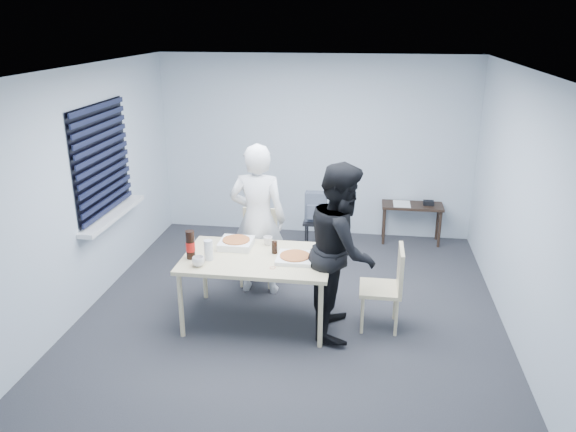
% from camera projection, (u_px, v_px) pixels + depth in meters
% --- Properties ---
extents(room, '(5.00, 5.00, 5.00)m').
position_uv_depth(room, '(105.00, 169.00, 6.36)').
color(room, '#2C2C31').
rests_on(room, ground).
extents(dining_table, '(1.52, 0.96, 0.74)m').
position_uv_depth(dining_table, '(257.00, 262.00, 5.78)').
color(dining_table, beige).
rests_on(dining_table, ground).
extents(chair_far, '(0.42, 0.42, 0.89)m').
position_uv_depth(chair_far, '(259.00, 240.00, 6.79)').
color(chair_far, beige).
rests_on(chair_far, ground).
extents(chair_right, '(0.42, 0.42, 0.89)m').
position_uv_depth(chair_right, '(389.00, 282.00, 5.72)').
color(chair_right, beige).
rests_on(chair_right, ground).
extents(person_white, '(0.65, 0.42, 1.77)m').
position_uv_depth(person_white, '(258.00, 220.00, 6.39)').
color(person_white, silver).
rests_on(person_white, ground).
extents(person_black, '(0.47, 0.86, 1.77)m').
position_uv_depth(person_black, '(342.00, 249.00, 5.57)').
color(person_black, black).
rests_on(person_black, ground).
extents(side_table, '(0.85, 0.38, 0.57)m').
position_uv_depth(side_table, '(412.00, 210.00, 7.95)').
color(side_table, black).
rests_on(side_table, ground).
extents(stool, '(0.32, 0.32, 0.44)m').
position_uv_depth(stool, '(315.00, 228.00, 7.69)').
color(stool, black).
rests_on(stool, ground).
extents(backpack, '(0.29, 0.21, 0.40)m').
position_uv_depth(backpack, '(316.00, 207.00, 7.58)').
color(backpack, slate).
rests_on(backpack, stool).
extents(pizza_box_a, '(0.34, 0.34, 0.09)m').
position_uv_depth(pizza_box_a, '(236.00, 243.00, 6.00)').
color(pizza_box_a, white).
rests_on(pizza_box_a, dining_table).
extents(pizza_box_b, '(0.36, 0.36, 0.05)m').
position_uv_depth(pizza_box_b, '(295.00, 258.00, 5.68)').
color(pizza_box_b, white).
rests_on(pizza_box_b, dining_table).
extents(mug_a, '(0.17, 0.17, 0.10)m').
position_uv_depth(mug_a, '(198.00, 261.00, 5.53)').
color(mug_a, white).
rests_on(mug_a, dining_table).
extents(mug_b, '(0.10, 0.10, 0.09)m').
position_uv_depth(mug_b, '(268.00, 241.00, 6.05)').
color(mug_b, white).
rests_on(mug_b, dining_table).
extents(cola_glass, '(0.07, 0.07, 0.13)m').
position_uv_depth(cola_glass, '(275.00, 247.00, 5.83)').
color(cola_glass, black).
rests_on(cola_glass, dining_table).
extents(soda_bottle, '(0.09, 0.09, 0.30)m').
position_uv_depth(soda_bottle, '(190.00, 245.00, 5.68)').
color(soda_bottle, black).
rests_on(soda_bottle, dining_table).
extents(plastic_cups, '(0.10, 0.10, 0.21)m').
position_uv_depth(plastic_cups, '(209.00, 250.00, 5.66)').
color(plastic_cups, silver).
rests_on(plastic_cups, dining_table).
extents(rubber_band, '(0.08, 0.08, 0.00)m').
position_uv_depth(rubber_band, '(272.00, 268.00, 5.51)').
color(rubber_band, red).
rests_on(rubber_band, dining_table).
extents(papers, '(0.29, 0.36, 0.01)m').
position_uv_depth(papers, '(402.00, 204.00, 7.94)').
color(papers, white).
rests_on(papers, side_table).
extents(black_box, '(0.16, 0.14, 0.06)m').
position_uv_depth(black_box, '(429.00, 203.00, 7.89)').
color(black_box, black).
rests_on(black_box, side_table).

